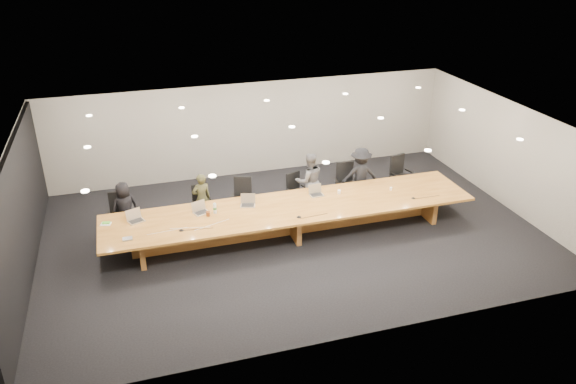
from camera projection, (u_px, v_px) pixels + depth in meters
name	position (u px, v px, depth m)	size (l,w,h in m)	color
ground	(292.00, 233.00, 13.85)	(12.00, 12.00, 0.00)	black
back_wall	(252.00, 129.00, 16.71)	(12.00, 0.02, 2.80)	#B4B0A3
left_wall_panel	(20.00, 217.00, 11.70)	(0.08, 7.84, 2.74)	black
conference_table	(292.00, 215.00, 13.63)	(9.00, 1.80, 0.75)	#8F581F
chair_far_left	(120.00, 214.00, 13.61)	(0.55, 0.55, 1.08)	black
chair_left	(203.00, 204.00, 14.20)	(0.51, 0.51, 1.00)	black
chair_mid_left	(242.00, 198.00, 14.39)	(0.55, 0.55, 1.09)	black
chair_mid_right	(297.00, 191.00, 14.91)	(0.51, 0.51, 0.99)	black
chair_right	(346.00, 183.00, 15.24)	(0.57, 0.57, 1.12)	black
chair_far_right	(402.00, 175.00, 15.68)	(0.58, 0.58, 1.14)	black
person_a	(125.00, 208.00, 13.64)	(0.65, 0.42, 1.33)	black
person_b	(202.00, 199.00, 14.10)	(0.49, 0.32, 1.34)	#36361D
person_c	(309.00, 181.00, 14.81)	(0.76, 0.59, 1.56)	#545557
person_d	(360.00, 175.00, 15.16)	(1.01, 0.58, 1.56)	black
laptop_a	(136.00, 216.00, 12.78)	(0.36, 0.26, 0.28)	#C7B598
laptop_b	(201.00, 208.00, 13.16)	(0.35, 0.26, 0.28)	#C5B397
laptop_c	(248.00, 201.00, 13.50)	(0.35, 0.26, 0.28)	tan
laptop_d	(317.00, 191.00, 14.03)	(0.34, 0.25, 0.27)	#B5A98A
water_bottle	(215.00, 208.00, 13.17)	(0.08, 0.08, 0.25)	silver
amber_mug	(208.00, 214.00, 13.07)	(0.09, 0.09, 0.11)	brown
paper_cup_near	(339.00, 192.00, 14.15)	(0.09, 0.09, 0.10)	white
paper_cup_far	(391.00, 189.00, 14.35)	(0.07, 0.07, 0.08)	white
notepad	(106.00, 224.00, 12.73)	(0.23, 0.18, 0.01)	white
lime_gadget	(106.00, 223.00, 12.73)	(0.17, 0.10, 0.03)	#53B22F
av_box	(127.00, 239.00, 12.10)	(0.21, 0.16, 0.03)	#A8A8AD
mic_left	(181.00, 230.00, 12.46)	(0.11, 0.11, 0.03)	black
mic_center	(299.00, 217.00, 13.03)	(0.12, 0.12, 0.03)	black
mic_right	(413.00, 198.00, 13.93)	(0.10, 0.10, 0.03)	black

